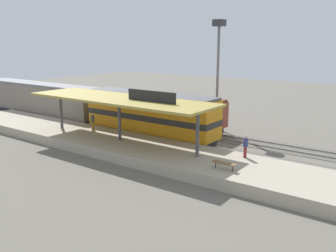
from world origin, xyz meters
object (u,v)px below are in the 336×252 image
(passenger_carriage_single, at_px, (39,99))
(freight_car, at_px, (173,112))
(person_waiting, at_px, (245,145))
(locomotive, at_px, (150,115))
(person_walking, at_px, (93,121))
(light_mast, at_px, (218,52))
(platform_bench, at_px, (224,163))

(passenger_carriage_single, xyz_separation_m, freight_car, (4.60, -17.50, -0.34))
(freight_car, relative_size, person_waiting, 7.02)
(person_waiting, bearing_deg, locomotive, 76.86)
(locomotive, distance_m, person_walking, 5.67)
(light_mast, distance_m, person_walking, 15.04)
(passenger_carriage_single, bearing_deg, platform_bench, -101.57)
(platform_bench, relative_size, person_waiting, 0.99)
(passenger_carriage_single, height_order, freight_car, passenger_carriage_single)
(locomotive, height_order, light_mast, light_mast)
(platform_bench, distance_m, locomotive, 12.84)
(passenger_carriage_single, distance_m, freight_car, 18.10)
(platform_bench, xyz_separation_m, light_mast, (13.80, 8.16, 7.05))
(locomotive, bearing_deg, person_waiting, -103.14)
(platform_bench, distance_m, passenger_carriage_single, 29.92)
(platform_bench, bearing_deg, freight_car, 48.07)
(light_mast, bearing_deg, person_waiting, -141.95)
(passenger_carriage_single, bearing_deg, light_mast, -69.74)
(platform_bench, distance_m, freight_car, 15.87)
(passenger_carriage_single, relative_size, person_walking, 11.70)
(freight_car, height_order, light_mast, light_mast)
(locomotive, height_order, passenger_carriage_single, locomotive)
(locomotive, relative_size, light_mast, 1.23)
(person_walking, bearing_deg, passenger_carriage_single, 76.02)
(light_mast, xyz_separation_m, person_waiting, (-10.44, -8.17, -6.54))
(person_waiting, distance_m, person_walking, 15.86)
(freight_car, relative_size, person_walking, 7.02)
(locomotive, height_order, freight_car, locomotive)
(locomotive, xyz_separation_m, person_waiting, (-2.64, -11.31, -0.56))
(light_mast, bearing_deg, passenger_carriage_single, 110.26)
(locomotive, height_order, person_waiting, locomotive)
(freight_car, bearing_deg, locomotive, -173.80)
(platform_bench, distance_m, person_waiting, 3.40)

